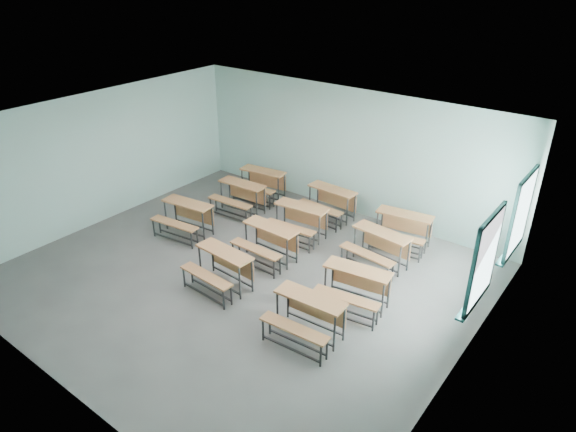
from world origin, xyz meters
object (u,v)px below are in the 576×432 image
(desk_unit_r0c1, at_px, (221,264))
(desk_unit_r1c0, at_px, (185,214))
(desk_unit_r1c1, at_px, (268,239))
(desk_unit_r2c0, at_px, (240,194))
(desk_unit_r0c2, at_px, (307,312))
(desk_unit_r1c2, at_px, (355,283))
(desk_unit_r2c2, at_px, (378,244))
(desk_unit_r3c0, at_px, (261,180))
(desk_unit_r3c1, at_px, (329,199))
(desk_unit_r2c1, at_px, (299,218))
(desk_unit_r3c2, at_px, (402,226))

(desk_unit_r0c1, relative_size, desk_unit_r1c0, 0.97)
(desk_unit_r1c1, height_order, desk_unit_r2c0, same)
(desk_unit_r0c2, relative_size, desk_unit_r1c2, 0.96)
(desk_unit_r1c0, xyz_separation_m, desk_unit_r2c2, (4.31, 1.50, 0.00))
(desk_unit_r1c1, relative_size, desk_unit_r3c0, 0.94)
(desk_unit_r1c2, height_order, desk_unit_r2c2, same)
(desk_unit_r2c0, relative_size, desk_unit_r3c1, 1.00)
(desk_unit_r2c0, xyz_separation_m, desk_unit_r3c0, (-0.12, 0.99, 0.00))
(desk_unit_r2c2, bearing_deg, desk_unit_r0c1, -122.71)
(desk_unit_r1c2, xyz_separation_m, desk_unit_r3c1, (-2.39, 2.80, 0.00))
(desk_unit_r1c2, xyz_separation_m, desk_unit_r2c0, (-4.41, 1.69, 0.00))
(desk_unit_r1c1, bearing_deg, desk_unit_r3c1, 91.53)
(desk_unit_r3c1, bearing_deg, desk_unit_r1c0, -126.62)
(desk_unit_r1c0, relative_size, desk_unit_r2c1, 1.02)
(desk_unit_r1c2, bearing_deg, desk_unit_r1c1, 164.29)
(desk_unit_r0c1, distance_m, desk_unit_r1c0, 2.47)
(desk_unit_r2c0, bearing_deg, desk_unit_r2c2, -5.16)
(desk_unit_r2c1, height_order, desk_unit_r3c1, same)
(desk_unit_r1c0, relative_size, desk_unit_r3c0, 0.99)
(desk_unit_r2c1, bearing_deg, desk_unit_r2c2, -4.18)
(desk_unit_r0c2, xyz_separation_m, desk_unit_r1c2, (0.21, 1.25, 0.00))
(desk_unit_r2c0, height_order, desk_unit_r2c2, same)
(desk_unit_r1c1, xyz_separation_m, desk_unit_r3c0, (-2.17, 2.36, 0.00))
(desk_unit_r1c0, bearing_deg, desk_unit_r3c1, 43.87)
(desk_unit_r0c2, distance_m, desk_unit_r2c0, 5.12)
(desk_unit_r2c2, distance_m, desk_unit_r3c1, 2.39)
(desk_unit_r1c0, relative_size, desk_unit_r2c0, 1.03)
(desk_unit_r2c2, relative_size, desk_unit_r3c2, 0.99)
(desk_unit_r2c1, height_order, desk_unit_r3c0, same)
(desk_unit_r2c2, xyz_separation_m, desk_unit_r3c2, (0.03, 1.07, 0.00))
(desk_unit_r2c2, relative_size, desk_unit_r3c0, 0.99)
(desk_unit_r3c1, bearing_deg, desk_unit_r0c2, -58.71)
(desk_unit_r2c2, height_order, desk_unit_r3c1, same)
(desk_unit_r1c0, relative_size, desk_unit_r1c1, 1.06)
(desk_unit_r0c2, xyz_separation_m, desk_unit_r2c1, (-2.20, 2.78, 0.00))
(desk_unit_r0c2, relative_size, desk_unit_r3c1, 1.01)
(desk_unit_r2c2, distance_m, desk_unit_r3c2, 1.07)
(desk_unit_r2c1, relative_size, desk_unit_r3c0, 0.98)
(desk_unit_r2c2, bearing_deg, desk_unit_r2c0, -175.67)
(desk_unit_r1c1, distance_m, desk_unit_r2c0, 2.46)
(desk_unit_r2c0, height_order, desk_unit_r3c0, same)
(desk_unit_r1c0, bearing_deg, desk_unit_r2c0, 74.67)
(desk_unit_r2c1, bearing_deg, desk_unit_r3c1, 84.22)
(desk_unit_r1c2, height_order, desk_unit_r3c1, same)
(desk_unit_r3c1, bearing_deg, desk_unit_r3c0, -173.95)
(desk_unit_r2c0, distance_m, desk_unit_r2c2, 4.06)
(desk_unit_r0c2, relative_size, desk_unit_r2c0, 1.00)
(desk_unit_r0c1, bearing_deg, desk_unit_r1c2, 26.39)
(desk_unit_r1c0, bearing_deg, desk_unit_r0c1, -32.74)
(desk_unit_r0c2, xyz_separation_m, desk_unit_r3c2, (-0.11, 3.87, 0.00))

